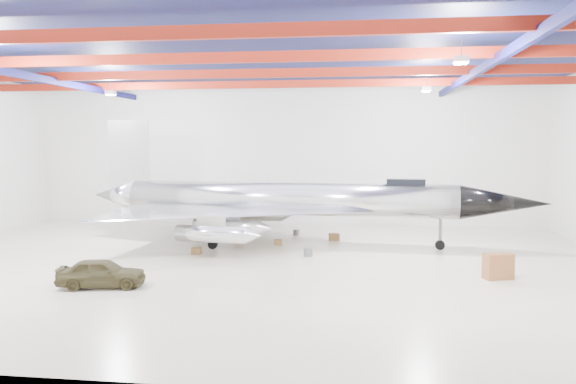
# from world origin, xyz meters

# --- Properties ---
(floor) EXTENTS (40.00, 40.00, 0.00)m
(floor) POSITION_xyz_m (0.00, 0.00, 0.00)
(floor) COLOR beige
(floor) RESTS_ON ground
(wall_back) EXTENTS (40.00, 0.00, 40.00)m
(wall_back) POSITION_xyz_m (0.00, 15.00, 5.50)
(wall_back) COLOR silver
(wall_back) RESTS_ON floor
(ceiling) EXTENTS (40.00, 40.00, 0.00)m
(ceiling) POSITION_xyz_m (0.00, 0.00, 11.00)
(ceiling) COLOR #0A0F38
(ceiling) RESTS_ON wall_back
(ceiling_structure) EXTENTS (39.50, 29.50, 1.08)m
(ceiling_structure) POSITION_xyz_m (0.00, 0.00, 10.32)
(ceiling_structure) COLOR maroon
(ceiling_structure) RESTS_ON ceiling
(jet_aircraft) EXTENTS (29.27, 17.89, 7.98)m
(jet_aircraft) POSITION_xyz_m (1.54, 6.21, 2.62)
(jet_aircraft) COLOR silver
(jet_aircraft) RESTS_ON floor
(jeep) EXTENTS (4.07, 2.28, 1.31)m
(jeep) POSITION_xyz_m (-5.30, -5.56, 0.65)
(jeep) COLOR #3E381F
(jeep) RESTS_ON floor
(desk) EXTENTS (1.48, 1.06, 1.23)m
(desk) POSITION_xyz_m (12.67, -1.70, 0.61)
(desk) COLOR brown
(desk) RESTS_ON floor
(crate_ply) EXTENTS (0.56, 0.46, 0.37)m
(crate_ply) POSITION_xyz_m (-3.28, 2.32, 0.19)
(crate_ply) COLOR olive
(crate_ply) RESTS_ON floor
(toolbox_red) EXTENTS (0.49, 0.41, 0.32)m
(toolbox_red) POSITION_xyz_m (-1.62, 6.31, 0.16)
(toolbox_red) COLOR #A33010
(toolbox_red) RESTS_ON floor
(engine_drum) EXTENTS (0.60, 0.60, 0.45)m
(engine_drum) POSITION_xyz_m (3.23, 2.46, 0.23)
(engine_drum) COLOR #59595B
(engine_drum) RESTS_ON floor
(parts_bin) EXTENTS (0.76, 0.66, 0.46)m
(parts_bin) POSITION_xyz_m (4.44, 7.92, 0.23)
(parts_bin) COLOR olive
(parts_bin) RESTS_ON floor
(oil_barrel) EXTENTS (0.55, 0.49, 0.33)m
(oil_barrel) POSITION_xyz_m (0.98, 5.90, 0.17)
(oil_barrel) COLOR olive
(oil_barrel) RESTS_ON floor
(spares_box) EXTENTS (0.46, 0.46, 0.39)m
(spares_box) POSITION_xyz_m (1.69, 9.73, 0.19)
(spares_box) COLOR #59595B
(spares_box) RESTS_ON floor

